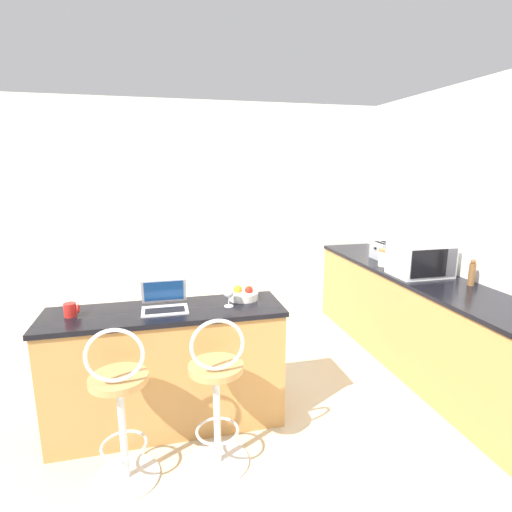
# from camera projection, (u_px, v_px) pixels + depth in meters

# --- Properties ---
(ground_plane) EXTENTS (20.00, 20.00, 0.00)m
(ground_plane) POSITION_uv_depth(u_px,v_px,m) (273.00, 495.00, 2.33)
(ground_plane) COLOR #BCAD8E
(wall_back) EXTENTS (12.00, 0.06, 2.60)m
(wall_back) POSITION_uv_depth(u_px,v_px,m) (209.00, 217.00, 4.68)
(wall_back) COLOR silver
(wall_back) RESTS_ON ground_plane
(breakfast_bar) EXTENTS (1.66, 0.51, 0.90)m
(breakfast_bar) POSITION_uv_depth(u_px,v_px,m) (168.00, 368.00, 2.89)
(breakfast_bar) COLOR #B27C42
(breakfast_bar) RESTS_ON ground_plane
(counter_right) EXTENTS (0.63, 3.28, 0.90)m
(counter_right) POSITION_uv_depth(u_px,v_px,m) (423.00, 324.00, 3.71)
(counter_right) COLOR #B27C42
(counter_right) RESTS_ON ground_plane
(bar_stool_near) EXTENTS (0.40, 0.40, 1.03)m
(bar_stool_near) POSITION_uv_depth(u_px,v_px,m) (121.00, 410.00, 2.34)
(bar_stool_near) COLOR silver
(bar_stool_near) RESTS_ON ground_plane
(bar_stool_far) EXTENTS (0.40, 0.40, 1.03)m
(bar_stool_far) POSITION_uv_depth(u_px,v_px,m) (217.00, 397.00, 2.47)
(bar_stool_far) COLOR silver
(bar_stool_far) RESTS_ON ground_plane
(laptop) EXTENTS (0.32, 0.26, 0.20)m
(laptop) POSITION_uv_depth(u_px,v_px,m) (164.00, 302.00, 2.81)
(laptop) COLOR silver
(laptop) RESTS_ON breakfast_bar
(microwave) EXTENTS (0.50, 0.37, 0.31)m
(microwave) POSITION_uv_depth(u_px,v_px,m) (421.00, 259.00, 3.65)
(microwave) COLOR silver
(microwave) RESTS_ON counter_right
(toaster) EXTENTS (0.20, 0.27, 0.18)m
(toaster) POSITION_uv_depth(u_px,v_px,m) (383.00, 251.00, 4.31)
(toaster) COLOR #9EA3A8
(toaster) RESTS_ON counter_right
(wine_glass_tall) EXTENTS (0.08, 0.08, 0.14)m
(wine_glass_tall) POSITION_uv_depth(u_px,v_px,m) (229.00, 293.00, 2.84)
(wine_glass_tall) COLOR silver
(wine_glass_tall) RESTS_ON breakfast_bar
(mug_red) EXTENTS (0.10, 0.08, 0.09)m
(mug_red) POSITION_uv_depth(u_px,v_px,m) (71.00, 310.00, 2.66)
(mug_red) COLOR red
(mug_red) RESTS_ON breakfast_bar
(fruit_bowl) EXTENTS (0.22, 0.22, 0.11)m
(fruit_bowl) POSITION_uv_depth(u_px,v_px,m) (244.00, 294.00, 3.02)
(fruit_bowl) COLOR silver
(fruit_bowl) RESTS_ON breakfast_bar
(storage_jar) EXTENTS (0.12, 0.12, 0.17)m
(storage_jar) POSITION_uv_depth(u_px,v_px,m) (384.00, 258.00, 4.01)
(storage_jar) COLOR silver
(storage_jar) RESTS_ON counter_right
(pepper_mill) EXTENTS (0.05, 0.05, 0.23)m
(pepper_mill) POSITION_uv_depth(u_px,v_px,m) (472.00, 273.00, 3.35)
(pepper_mill) COLOR brown
(pepper_mill) RESTS_ON counter_right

